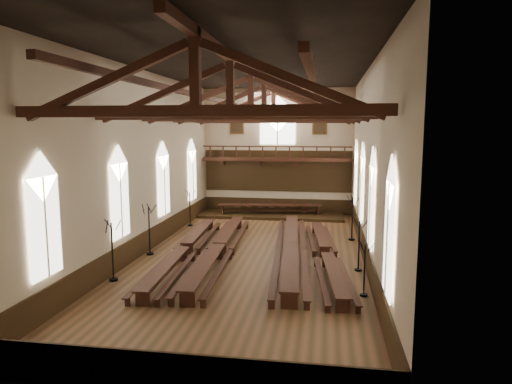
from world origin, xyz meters
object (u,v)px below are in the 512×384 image
refectory_row_c (291,246)px  candelabrum_right_near (364,280)px  candelabrum_left_mid (150,239)px  candelabrum_left_far (190,215)px  high_table (270,206)px  candelabrum_right_mid (359,255)px  refectory_row_b (219,247)px  refectory_row_d (326,253)px  candelabrum_left_near (113,262)px  candelabrum_right_far (352,227)px  dais (270,215)px  refectory_row_a (184,248)px

refectory_row_c → candelabrum_right_near: size_ratio=6.60×
candelabrum_left_mid → candelabrum_right_near: (11.10, -4.54, -0.16)m
candelabrum_left_far → high_table: bearing=39.9°
candelabrum_left_mid → candelabrum_right_mid: size_ratio=1.09×
refectory_row_b → candelabrum_right_near: candelabrum_right_near is taller
refectory_row_d → candelabrum_right_mid: 2.02m
candelabrum_left_near → candelabrum_right_near: bearing=-1.0°
refectory_row_b → candelabrum_right_near: 8.64m
high_table → candelabrum_right_mid: (5.94, -12.93, -0.06)m
candelabrum_left_near → candelabrum_right_far: bearing=40.2°
refectory_row_d → candelabrum_right_mid: candelabrum_right_mid is taller
refectory_row_c → candelabrum_right_far: bearing=51.3°
refectory_row_c → candelabrum_left_far: size_ratio=5.84×
refectory_row_d → candelabrum_left_near: (-9.52, -4.43, 0.37)m
candelabrum_right_far → candelabrum_left_near: bearing=-139.8°
candelabrum_left_near → candelabrum_left_far: (0.00, 11.82, -0.08)m
dais → high_table: high_table is taller
high_table → candelabrum_left_near: bearing=-107.7°
refectory_row_a → dais: size_ratio=1.25×
candelabrum_left_mid → candelabrum_left_near: bearing=-90.0°
high_table → dais: bearing=-88.2°
refectory_row_a → refectory_row_c: bearing=10.3°
refectory_row_a → dais: bearing=75.6°
candelabrum_right_near → candelabrum_right_mid: 3.39m
refectory_row_d → high_table: 12.49m
refectory_row_d → candelabrum_left_mid: size_ratio=4.89×
high_table → candelabrum_left_mid: 12.86m
dais → candelabrum_left_near: candelabrum_left_near is taller
candelabrum_left_near → candelabrum_left_mid: size_ratio=1.01×
refectory_row_a → dais: refectory_row_a is taller
refectory_row_a → refectory_row_b: refectory_row_b is taller
candelabrum_right_far → candelabrum_left_mid: bearing=-155.6°
high_table → candelabrum_left_near: (-5.16, -16.13, 0.02)m
candelabrum_right_mid → refectory_row_b: bearing=170.0°
refectory_row_b → dais: refectory_row_b is taller
high_table → candelabrum_right_near: bearing=-70.0°
high_table → candelabrum_right_mid: 14.23m
refectory_row_c → refectory_row_d: bearing=-19.1°
refectory_row_c → high_table: bearing=102.7°
refectory_row_d → candelabrum_right_far: size_ratio=4.92×
refectory_row_b → candelabrum_right_near: (7.26, -4.67, 0.14)m
refectory_row_c → high_table: (-2.49, 11.05, 0.25)m
refectory_row_b → candelabrum_left_mid: size_ratio=5.17×
candelabrum_left_mid → dais: bearing=66.4°
refectory_row_a → candelabrum_right_far: bearing=30.5°
refectory_row_c → candelabrum_right_near: candelabrum_right_near is taller
candelabrum_right_near → candelabrum_left_far: bearing=132.8°
refectory_row_c → candelabrum_right_mid: candelabrum_right_mid is taller
candelabrum_left_far → candelabrum_left_near: bearing=-90.0°
refectory_row_a → refectory_row_b: size_ratio=0.97×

